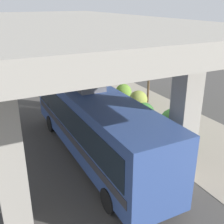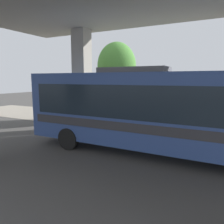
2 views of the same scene
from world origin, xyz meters
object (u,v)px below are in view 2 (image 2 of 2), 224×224
object	(u,v)px
bus	(159,108)
planter_back	(151,117)
planter_front	(187,117)
planter_middle	(98,111)
planter_extra	(126,112)
street_tree_near	(117,66)
fire_hydrant	(96,118)

from	to	relation	value
bus	planter_back	bearing A→B (deg)	-158.50
planter_front	planter_middle	bearing A→B (deg)	-93.69
planter_extra	street_tree_near	world-z (taller)	street_tree_near
fire_hydrant	planter_front	bearing A→B (deg)	97.11
fire_hydrant	planter_extra	world-z (taller)	planter_extra
planter_middle	planter_back	world-z (taller)	planter_back
fire_hydrant	bus	bearing A→B (deg)	54.18
fire_hydrant	planter_middle	xyz separation A→B (m)	(-1.16, -0.51, 0.32)
street_tree_near	fire_hydrant	bearing A→B (deg)	-1.33
street_tree_near	planter_middle	bearing A→B (deg)	-17.18
planter_middle	planter_extra	world-z (taller)	planter_extra
planter_front	planter_extra	size ratio (longest dim) A/B	1.07
planter_back	street_tree_near	size ratio (longest dim) A/B	0.27
street_tree_near	planter_back	bearing A→B (deg)	53.08
fire_hydrant	planter_extra	distance (m)	2.13
planter_back	bus	bearing A→B (deg)	21.50
bus	fire_hydrant	world-z (taller)	bus
bus	fire_hydrant	xyz separation A→B (m)	(-4.02, -5.56, -1.54)
planter_back	planter_extra	size ratio (longest dim) A/B	0.96
bus	planter_extra	world-z (taller)	bus
planter_middle	planter_back	bearing A→B (deg)	77.33
bus	planter_middle	bearing A→B (deg)	-130.44
planter_front	planter_back	xyz separation A→B (m)	(0.58, -2.06, -0.09)
planter_back	planter_middle	bearing A→B (deg)	-102.67
planter_front	planter_extra	distance (m)	4.19
fire_hydrant	planter_back	size ratio (longest dim) A/B	0.56
planter_middle	planter_front	bearing A→B (deg)	86.31
planter_extra	street_tree_near	xyz separation A→B (m)	(-2.00, -1.73, 3.35)
bus	street_tree_near	world-z (taller)	street_tree_near
planter_back	planter_extra	distance (m)	2.29
planter_middle	planter_extra	size ratio (longest dim) A/B	0.93
bus	fire_hydrant	bearing A→B (deg)	-125.82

